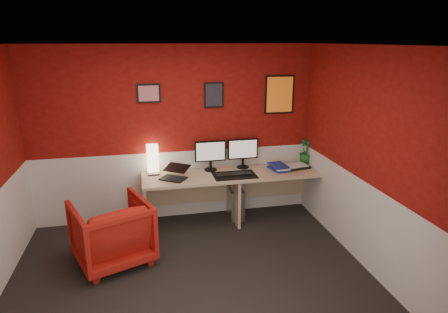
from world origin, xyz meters
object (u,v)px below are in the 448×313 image
(pc_tower, at_px, (235,202))
(armchair, at_px, (112,232))
(desk, at_px, (235,197))
(potted_plant, at_px, (306,151))
(shoji_lamp, at_px, (153,160))
(monitor_right, at_px, (243,149))
(laptop, at_px, (173,172))
(monitor_left, at_px, (211,151))
(zen_tray, at_px, (297,167))

(pc_tower, height_order, armchair, armchair)
(desk, height_order, potted_plant, potted_plant)
(shoji_lamp, bearing_deg, monitor_right, 0.20)
(monitor_right, relative_size, potted_plant, 1.54)
(shoji_lamp, relative_size, monitor_right, 0.69)
(desk, relative_size, laptop, 7.88)
(monitor_left, relative_size, armchair, 0.69)
(monitor_left, height_order, monitor_right, same)
(desk, relative_size, shoji_lamp, 6.50)
(laptop, bearing_deg, potted_plant, 42.85)
(zen_tray, distance_m, armchair, 2.77)
(monitor_left, xyz_separation_m, zen_tray, (1.27, -0.15, -0.28))
(desk, height_order, pc_tower, desk)
(potted_plant, xyz_separation_m, armchair, (-2.84, -0.97, -0.53))
(laptop, xyz_separation_m, pc_tower, (0.92, 0.20, -0.61))
(shoji_lamp, height_order, potted_plant, shoji_lamp)
(monitor_right, height_order, zen_tray, monitor_right)
(shoji_lamp, bearing_deg, zen_tray, -4.56)
(desk, distance_m, laptop, 1.00)
(laptop, xyz_separation_m, armchair, (-0.79, -0.70, -0.46))
(potted_plant, bearing_deg, zen_tray, -141.86)
(monitor_left, xyz_separation_m, armchair, (-1.36, -0.96, -0.64))
(shoji_lamp, relative_size, potted_plant, 1.06)
(potted_plant, xyz_separation_m, pc_tower, (-1.13, -0.08, -0.69))
(desk, relative_size, monitor_left, 4.48)
(shoji_lamp, relative_size, armchair, 0.47)
(desk, xyz_separation_m, zen_tray, (0.95, 0.05, 0.38))
(monitor_left, distance_m, zen_tray, 1.30)
(zen_tray, bearing_deg, potted_plant, 38.14)
(zen_tray, bearing_deg, desk, -177.22)
(desk, bearing_deg, armchair, -155.59)
(monitor_left, bearing_deg, laptop, -155.19)
(monitor_left, distance_m, potted_plant, 1.49)
(laptop, height_order, potted_plant, potted_plant)
(desk, xyz_separation_m, potted_plant, (1.17, 0.22, 0.55))
(desk, relative_size, armchair, 3.09)
(shoji_lamp, bearing_deg, pc_tower, -3.77)
(pc_tower, bearing_deg, armchair, -150.34)
(shoji_lamp, distance_m, laptop, 0.39)
(desk, relative_size, zen_tray, 7.43)
(monitor_left, bearing_deg, desk, -32.60)
(desk, height_order, monitor_right, monitor_right)
(monitor_right, relative_size, armchair, 0.69)
(laptop, distance_m, armchair, 1.15)
(laptop, bearing_deg, shoji_lamp, 167.81)
(desk, distance_m, monitor_right, 0.71)
(desk, bearing_deg, zen_tray, 2.78)
(desk, distance_m, pc_tower, 0.20)
(pc_tower, bearing_deg, monitor_right, 34.51)
(monitor_left, relative_size, zen_tray, 1.66)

